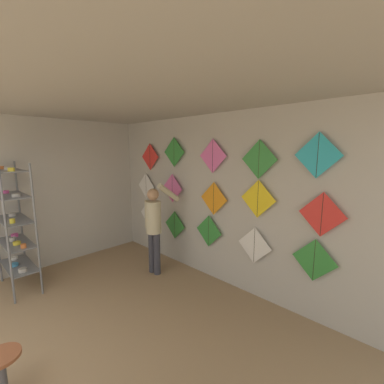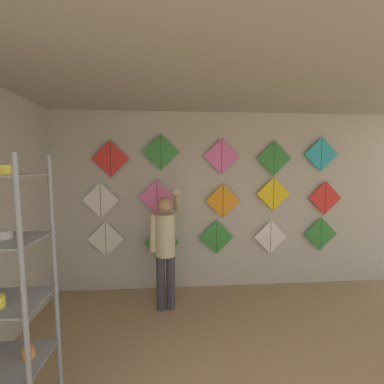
{
  "view_description": "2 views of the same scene",
  "coord_description": "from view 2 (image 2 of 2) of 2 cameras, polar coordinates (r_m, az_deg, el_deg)",
  "views": [
    {
      "loc": [
        2.74,
        0.44,
        2.22
      ],
      "look_at": [
        -0.19,
        3.43,
        1.53
      ],
      "focal_mm": 24.0,
      "sensor_mm": 36.0,
      "label": 1
    },
    {
      "loc": [
        -0.72,
        -0.29,
        1.96
      ],
      "look_at": [
        -0.43,
        3.43,
        1.59
      ],
      "focal_mm": 24.0,
      "sensor_mm": 36.0,
      "label": 2
    }
  ],
  "objects": [
    {
      "name": "kite_2",
      "position": [
        4.17,
        5.45,
        -9.94
      ],
      "size": [
        0.55,
        0.01,
        0.55
      ],
      "color": "#338C38"
    },
    {
      "name": "kite_3",
      "position": [
        4.42,
        17.08,
        -9.53
      ],
      "size": [
        0.55,
        0.01,
        0.55
      ],
      "color": "white"
    },
    {
      "name": "kite_1",
      "position": [
        4.14,
        -6.79,
        -11.16
      ],
      "size": [
        0.55,
        0.01,
        0.55
      ],
      "color": "#338C38"
    },
    {
      "name": "kite_8",
      "position": [
        4.3,
        17.67,
        -0.41
      ],
      "size": [
        0.55,
        0.01,
        0.55
      ],
      "color": "yellow"
    },
    {
      "name": "kite_6",
      "position": [
        3.99,
        -7.76,
        -1.19
      ],
      "size": [
        0.55,
        0.01,
        0.55
      ],
      "color": "pink"
    },
    {
      "name": "kite_11",
      "position": [
        3.97,
        -6.98,
        8.78
      ],
      "size": [
        0.55,
        0.01,
        0.55
      ],
      "color": "#338C38"
    },
    {
      "name": "kite_14",
      "position": [
        4.63,
        26.82,
        7.5
      ],
      "size": [
        0.55,
        0.01,
        0.55
      ],
      "color": "#28B2C6"
    },
    {
      "name": "kite_13",
      "position": [
        4.28,
        17.8,
        7.13
      ],
      "size": [
        0.55,
        0.01,
        0.55
      ],
      "color": "#338C38"
    },
    {
      "name": "kite_4",
      "position": [
        4.78,
        26.69,
        -8.32
      ],
      "size": [
        0.55,
        0.01,
        0.55
      ],
      "color": "#338C38"
    },
    {
      "name": "kite_12",
      "position": [
        4.04,
        6.61,
        7.92
      ],
      "size": [
        0.55,
        0.01,
        0.55
      ],
      "color": "pink"
    },
    {
      "name": "ceiling_slab",
      "position": [
        2.43,
        14.66,
        26.23
      ],
      "size": [
        5.83,
        4.53,
        0.04
      ],
      "primitive_type": "cube",
      "color": "#A8A399"
    },
    {
      "name": "kite_7",
      "position": [
        4.08,
        6.93,
        -1.96
      ],
      "size": [
        0.55,
        0.01,
        0.55
      ],
      "color": "orange"
    },
    {
      "name": "kite_0",
      "position": [
        4.24,
        -18.61,
        -9.9
      ],
      "size": [
        0.55,
        0.01,
        0.55
      ],
      "color": "white"
    },
    {
      "name": "kite_9",
      "position": [
        4.7,
        27.48,
        -1.19
      ],
      "size": [
        0.55,
        0.01,
        0.55
      ],
      "color": "red"
    },
    {
      "name": "kite_10",
      "position": [
        4.07,
        -17.68,
        7.03
      ],
      "size": [
        0.55,
        0.01,
        0.55
      ],
      "color": "red"
    },
    {
      "name": "shopkeeper",
      "position": [
        3.56,
        -5.94,
        -11.12
      ],
      "size": [
        0.42,
        0.59,
        1.66
      ],
      "rotation": [
        0.0,
        0.0,
        0.08
      ],
      "color": "#383842",
      "rests_on": "ground"
    },
    {
      "name": "kite_5",
      "position": [
        4.14,
        -19.66,
        -1.76
      ],
      "size": [
        0.55,
        0.01,
        0.55
      ],
      "color": "white"
    },
    {
      "name": "back_panel",
      "position": [
        4.15,
        5.59,
        -2.12
      ],
      "size": [
        5.83,
        0.06,
        2.8
      ],
      "primitive_type": "cube",
      "color": "#BCB7AD",
      "rests_on": "ground"
    }
  ]
}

